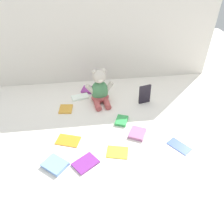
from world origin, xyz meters
TOP-DOWN VIEW (x-y plane):
  - ground_plane at (0.00, 0.00)m, footprint 3.20×3.20m
  - backdrop_drape at (0.00, 0.48)m, footprint 1.70×0.03m
  - teddy_bear at (-0.07, 0.17)m, footprint 0.21×0.19m
  - book_case_0 at (0.04, -0.08)m, footprint 0.10×0.12m
  - book_case_1 at (-0.14, 0.31)m, footprint 0.15×0.13m
  - book_case_2 at (-0.32, 0.09)m, footprint 0.10×0.11m
  - book_case_3 at (-0.02, -0.34)m, footprint 0.14×0.11m
  - book_case_4 at (0.12, -0.21)m, footprint 0.13×0.13m
  - book_case_5 at (-0.22, 0.23)m, footprint 0.14×0.09m
  - book_case_6 at (0.24, 0.11)m, footprint 0.09×0.04m
  - book_case_7 at (-0.36, -0.39)m, footprint 0.15×0.15m
  - book_case_8 at (0.33, -0.34)m, footprint 0.13×0.15m
  - book_case_9 at (-0.20, -0.40)m, footprint 0.16×0.15m
  - book_case_10 at (-0.30, -0.21)m, footprint 0.16×0.13m

SIDE VIEW (x-z plane):
  - ground_plane at x=0.00m, z-range 0.00..0.00m
  - book_case_8 at x=0.33m, z-range 0.00..0.01m
  - book_case_10 at x=-0.30m, z-range 0.00..0.01m
  - book_case_3 at x=-0.02m, z-range 0.00..0.01m
  - book_case_9 at x=-0.20m, z-range 0.00..0.01m
  - book_case_2 at x=-0.32m, z-range 0.00..0.01m
  - book_case_5 at x=-0.22m, z-range 0.00..0.01m
  - book_case_1 at x=-0.14m, z-range 0.00..0.02m
  - book_case_4 at x=0.12m, z-range 0.00..0.02m
  - book_case_0 at x=0.04m, z-range 0.00..0.02m
  - book_case_7 at x=-0.36m, z-range 0.00..0.02m
  - book_case_6 at x=0.24m, z-range 0.00..0.14m
  - teddy_bear at x=-0.07m, z-range -0.03..0.22m
  - backdrop_drape at x=0.00m, z-range 0.00..0.73m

